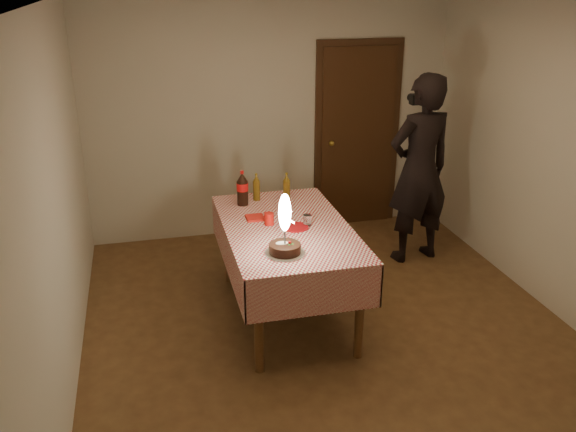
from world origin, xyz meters
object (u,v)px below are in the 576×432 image
Objects in this scene: red_plate at (295,227)px; red_cup at (269,219)px; clear_cup at (307,220)px; photographer at (419,170)px; amber_bottle_left at (256,188)px; dining_table at (287,238)px; amber_bottle_right at (287,187)px; cola_bottle at (242,189)px; birthday_cake at (285,236)px.

red_plate is 0.23m from red_cup.
red_cup is 0.32m from clear_cup.
clear_cup is at bearing -16.57° from red_cup.
clear_cup is 0.05× the size of photographer.
red_plate is 0.86× the size of amber_bottle_left.
red_plate is 1.73m from photographer.
dining_table is at bearing -79.73° from amber_bottle_left.
amber_bottle_right is at bearing 82.32° from red_plate.
photographer reaches higher than red_cup.
red_plate is at bearing -165.46° from clear_cup.
dining_table is 0.22m from red_cup.
red_plate is at bearing -62.57° from cola_bottle.
red_cup is at bearing 163.43° from clear_cup.
red_plate is 0.69m from amber_bottle_right.
dining_table is 3.65× the size of birthday_cake.
birthday_cake is 0.58m from clear_cup.
red_plate is at bearing -75.85° from amber_bottle_left.
cola_bottle is 1.25× the size of amber_bottle_left.
red_cup is at bearing 89.63° from birthday_cake.
birthday_cake is 5.24× the size of clear_cup.
red_cup reaches higher than red_plate.
birthday_cake is at bearing -90.77° from amber_bottle_left.
birthday_cake is at bearing -122.23° from clear_cup.
red_plate is (0.06, -0.05, 0.12)m from dining_table.
photographer reaches higher than clear_cup.
dining_table is at bearing -152.55° from photographer.
amber_bottle_left is at bearing 100.27° from dining_table.
clear_cup reaches higher than red_plate.
birthday_cake is 0.25× the size of photographer.
birthday_cake is 4.72× the size of red_cup.
amber_bottle_left is 1.00× the size of amber_bottle_right.
clear_cup is 0.65m from amber_bottle_right.
amber_bottle_right is (0.29, 1.13, -0.02)m from birthday_cake.
clear_cup is at bearing -7.84° from dining_table.
photographer is (1.68, 0.14, 0.00)m from amber_bottle_left.
cola_bottle is (-0.33, 0.63, 0.15)m from red_plate.
clear_cup reaches higher than dining_table.
birthday_cake is at bearing -113.29° from red_plate.
cola_bottle is at bearing -172.69° from photographer.
cola_bottle is (-0.44, 0.60, 0.11)m from clear_cup.
amber_bottle_right reaches higher than red_plate.
birthday_cake is 1.85× the size of amber_bottle_left.
clear_cup is 0.28× the size of cola_bottle.
cola_bottle is at bearing -173.85° from amber_bottle_right.
amber_bottle_left reaches higher than dining_table.
amber_bottle_left is (-0.12, 0.67, 0.23)m from dining_table.
red_cup is at bearing -75.42° from cola_bottle.
dining_table is 0.58m from birthday_cake.
amber_bottle_left reaches higher than red_plate.
cola_bottle reaches higher than red_cup.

